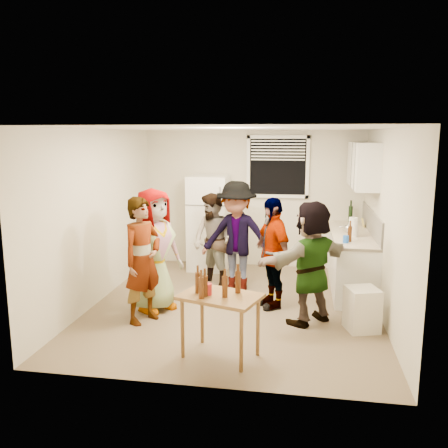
% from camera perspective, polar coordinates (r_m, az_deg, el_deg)
% --- Properties ---
extents(room, '(4.00, 4.50, 2.50)m').
position_cam_1_polar(room, '(6.89, 1.29, -9.83)').
color(room, beige).
rests_on(room, ground).
extents(window, '(1.12, 0.10, 1.06)m').
position_cam_1_polar(window, '(8.63, 6.48, 6.85)').
color(window, white).
rests_on(window, room).
extents(refrigerator, '(0.70, 0.70, 1.70)m').
position_cam_1_polar(refrigerator, '(8.58, -1.81, 0.16)').
color(refrigerator, white).
rests_on(refrigerator, ground).
extents(counter_lower, '(0.60, 2.20, 0.86)m').
position_cam_1_polar(counter_lower, '(7.84, 15.00, -4.37)').
color(counter_lower, white).
rests_on(counter_lower, ground).
extents(countertop, '(0.64, 2.22, 0.04)m').
position_cam_1_polar(countertop, '(7.73, 15.16, -1.15)').
color(countertop, beige).
rests_on(countertop, counter_lower).
extents(backsplash, '(0.03, 2.20, 0.36)m').
position_cam_1_polar(backsplash, '(7.73, 17.33, 0.24)').
color(backsplash, '#A8A39C').
rests_on(backsplash, countertop).
extents(upper_cabinets, '(0.34, 1.60, 0.70)m').
position_cam_1_polar(upper_cabinets, '(7.81, 16.36, 6.83)').
color(upper_cabinets, white).
rests_on(upper_cabinets, room).
extents(kettle, '(0.25, 0.22, 0.18)m').
position_cam_1_polar(kettle, '(7.71, 14.80, -1.01)').
color(kettle, silver).
rests_on(kettle, countertop).
extents(paper_towel, '(0.13, 0.13, 0.29)m').
position_cam_1_polar(paper_towel, '(7.44, 15.22, -1.45)').
color(paper_towel, white).
rests_on(paper_towel, countertop).
extents(wine_bottle, '(0.07, 0.07, 0.29)m').
position_cam_1_polar(wine_bottle, '(8.64, 14.93, 0.21)').
color(wine_bottle, black).
rests_on(wine_bottle, countertop).
extents(beer_bottle_counter, '(0.06, 0.06, 0.23)m').
position_cam_1_polar(beer_bottle_counter, '(7.07, 14.85, -2.05)').
color(beer_bottle_counter, '#47230C').
rests_on(beer_bottle_counter, countertop).
extents(blue_cup, '(0.08, 0.08, 0.11)m').
position_cam_1_polar(blue_cup, '(6.97, 14.42, -2.22)').
color(blue_cup, blue).
rests_on(blue_cup, countertop).
extents(picture_frame, '(0.02, 0.17, 0.14)m').
position_cam_1_polar(picture_frame, '(8.26, 16.37, 0.15)').
color(picture_frame, '#E4C95F').
rests_on(picture_frame, countertop).
extents(trash_bin, '(0.46, 0.46, 0.54)m').
position_cam_1_polar(trash_bin, '(6.25, 16.27, -10.01)').
color(trash_bin, silver).
rests_on(trash_bin, ground).
extents(serving_table, '(0.97, 0.79, 0.71)m').
position_cam_1_polar(serving_table, '(5.45, -0.43, -15.60)').
color(serving_table, brown).
rests_on(serving_table, ground).
extents(beer_bottle_table, '(0.06, 0.06, 0.24)m').
position_cam_1_polar(beer_bottle_table, '(5.25, 1.68, -8.26)').
color(beer_bottle_table, '#47230C').
rests_on(beer_bottle_table, serving_table).
extents(red_cup, '(0.09, 0.09, 0.12)m').
position_cam_1_polar(red_cup, '(5.19, -1.97, -8.49)').
color(red_cup, '#A51D1F').
rests_on(red_cup, serving_table).
extents(guest_grey, '(1.88, 1.67, 0.54)m').
position_cam_1_polar(guest_grey, '(6.84, -8.19, -10.09)').
color(guest_grey, '#989898').
rests_on(guest_grey, ground).
extents(guest_stripe, '(1.74, 1.29, 0.39)m').
position_cam_1_polar(guest_stripe, '(6.47, -9.54, -11.39)').
color(guest_stripe, '#141933').
rests_on(guest_stripe, ground).
extents(guest_back_left, '(1.50, 1.65, 0.57)m').
position_cam_1_polar(guest_back_left, '(7.76, -1.32, -7.46)').
color(guest_back_left, brown).
rests_on(guest_back_left, ground).
extents(guest_back_right, '(1.46, 1.93, 0.64)m').
position_cam_1_polar(guest_back_right, '(7.53, 1.46, -8.04)').
color(guest_back_right, '#3D3D41').
rests_on(guest_back_right, ground).
extents(guest_black, '(1.82, 1.58, 0.38)m').
position_cam_1_polar(guest_black, '(6.92, 5.71, -9.80)').
color(guest_black, black).
rests_on(guest_black, ground).
extents(guest_orange, '(2.19, 2.19, 0.47)m').
position_cam_1_polar(guest_orange, '(6.44, 10.21, -11.50)').
color(guest_orange, '#D88E3F').
rests_on(guest_orange, ground).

